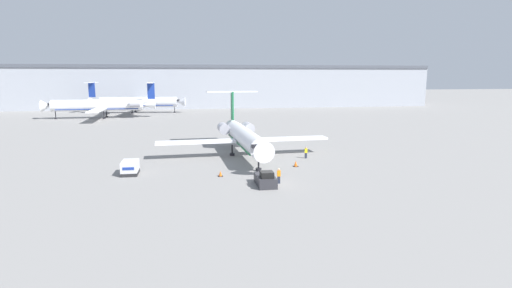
# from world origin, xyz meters

# --- Properties ---
(ground_plane) EXTENTS (600.00, 600.00, 0.00)m
(ground_plane) POSITION_xyz_m (0.00, 0.00, 0.00)
(ground_plane) COLOR gray
(terminal_building) EXTENTS (180.00, 16.80, 16.93)m
(terminal_building) POSITION_xyz_m (0.00, 120.00, 8.49)
(terminal_building) COLOR #9EA3AD
(terminal_building) RESTS_ON ground
(airplane_main) EXTENTS (27.93, 26.89, 9.96)m
(airplane_main) POSITION_xyz_m (-0.75, 18.11, 3.24)
(airplane_main) COLOR white
(airplane_main) RESTS_ON ground
(pushback_tug) EXTENTS (2.12, 4.26, 1.88)m
(pushback_tug) POSITION_xyz_m (-0.59, 0.04, 0.70)
(pushback_tug) COLOR #2D2D33
(pushback_tug) RESTS_ON ground
(luggage_cart) EXTENTS (2.05, 3.32, 1.81)m
(luggage_cart) POSITION_xyz_m (-17.14, 8.20, 0.91)
(luggage_cart) COLOR #232326
(luggage_cart) RESTS_ON ground
(worker_near_tug) EXTENTS (0.40, 0.26, 1.87)m
(worker_near_tug) POSITION_xyz_m (1.15, 0.58, 0.99)
(worker_near_tug) COLOR #232838
(worker_near_tug) RESTS_ON ground
(worker_by_wing) EXTENTS (0.40, 0.25, 1.81)m
(worker_by_wing) POSITION_xyz_m (8.59, 14.40, 0.96)
(worker_by_wing) COLOR #232838
(worker_by_wing) RESTS_ON ground
(traffic_cone_left) EXTENTS (0.62, 0.62, 0.73)m
(traffic_cone_left) POSITION_xyz_m (-5.53, 5.18, 0.35)
(traffic_cone_left) COLOR black
(traffic_cone_left) RESTS_ON ground
(traffic_cone_right) EXTENTS (0.71, 0.71, 0.82)m
(traffic_cone_right) POSITION_xyz_m (5.53, 9.09, 0.39)
(traffic_cone_right) COLOR black
(traffic_cone_right) RESTS_ON ground
(airplane_parked_far_left) EXTENTS (33.12, 32.78, 10.58)m
(airplane_parked_far_left) POSITION_xyz_m (-27.66, 98.69, 3.76)
(airplane_parked_far_left) COLOR silver
(airplane_parked_far_left) RESTS_ON ground
(airplane_parked_far_right) EXTENTS (32.90, 33.11, 10.75)m
(airplane_parked_far_right) POSITION_xyz_m (-35.78, 82.49, 3.94)
(airplane_parked_far_right) COLOR white
(airplane_parked_far_right) RESTS_ON ground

